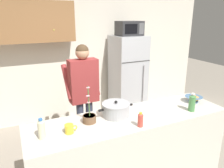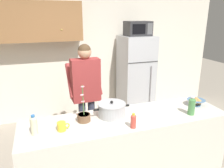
{
  "view_description": "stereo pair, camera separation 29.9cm",
  "coord_description": "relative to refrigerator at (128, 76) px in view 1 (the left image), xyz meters",
  "views": [
    {
      "loc": [
        -1.21,
        -2.04,
        2.07
      ],
      "look_at": [
        0.0,
        0.55,
        1.17
      ],
      "focal_mm": 34.96,
      "sensor_mm": 36.0,
      "label": 1
    },
    {
      "loc": [
        -0.93,
        -2.15,
        2.07
      ],
      "look_at": [
        0.0,
        0.55,
        1.17
      ],
      "focal_mm": 34.96,
      "sensor_mm": 36.0,
      "label": 2
    }
  ],
  "objects": [
    {
      "name": "refrigerator",
      "position": [
        0.0,
        0.0,
        0.0
      ],
      "size": [
        0.64,
        0.68,
        1.69
      ],
      "color": "#B7BABF",
      "rests_on": "ground"
    },
    {
      "name": "potted_orchid",
      "position": [
        -1.48,
        -1.77,
        0.14
      ],
      "size": [
        0.15,
        0.15,
        0.42
      ],
      "color": "brown",
      "rests_on": "kitchen_island"
    },
    {
      "name": "bread_bowl",
      "position": [
        0.03,
        -1.82,
        0.13
      ],
      "size": [
        0.24,
        0.24,
        0.1
      ],
      "color": "#4C7299",
      "rests_on": "kitchen_island"
    },
    {
      "name": "kitchen_island",
      "position": [
        -0.98,
        -1.85,
        -0.38
      ],
      "size": [
        2.46,
        0.68,
        0.92
      ],
      "primitive_type": "cube",
      "color": "silver",
      "rests_on": "ground"
    },
    {
      "name": "microwave",
      "position": [
        0.0,
        -0.02,
        0.98
      ],
      "size": [
        0.48,
        0.37,
        0.28
      ],
      "color": "#2D2D30",
      "rests_on": "refrigerator"
    },
    {
      "name": "bottle_near_edge",
      "position": [
        -0.21,
        -2.03,
        0.19
      ],
      "size": [
        0.08,
        0.08,
        0.24
      ],
      "color": "#4C8C4C",
      "rests_on": "kitchen_island"
    },
    {
      "name": "back_wall_unit",
      "position": [
        -1.24,
        0.4,
        0.6
      ],
      "size": [
        6.0,
        0.48,
        2.6
      ],
      "color": "silver",
      "rests_on": "ground"
    },
    {
      "name": "person_near_pot",
      "position": [
        -1.26,
        -0.89,
        0.21
      ],
      "size": [
        0.52,
        0.42,
        1.68
      ],
      "color": "#33384C",
      "rests_on": "ground"
    },
    {
      "name": "bottle_mid_counter",
      "position": [
        -1.01,
        -2.1,
        0.16
      ],
      "size": [
        0.06,
        0.06,
        0.17
      ],
      "color": "#D84C3F",
      "rests_on": "kitchen_island"
    },
    {
      "name": "bottle_far_corner",
      "position": [
        -2.01,
        -1.9,
        0.18
      ],
      "size": [
        0.07,
        0.07,
        0.22
      ],
      "color": "beige",
      "rests_on": "kitchen_island"
    },
    {
      "name": "cooking_pot",
      "position": [
        -1.14,
        -1.75,
        0.16
      ],
      "size": [
        0.44,
        0.33,
        0.2
      ],
      "color": "#ADAFB5",
      "rests_on": "kitchen_island"
    },
    {
      "name": "coffee_mug",
      "position": [
        -1.74,
        -1.91,
        0.12
      ],
      "size": [
        0.13,
        0.09,
        0.1
      ],
      "color": "yellow",
      "rests_on": "kitchen_island"
    }
  ]
}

